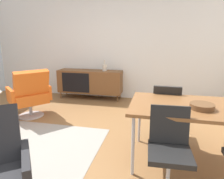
# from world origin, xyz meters

# --- Properties ---
(ground_plane) EXTENTS (8.32, 8.32, 0.00)m
(ground_plane) POSITION_xyz_m (0.00, 0.00, 0.00)
(ground_plane) COLOR olive
(wall_back) EXTENTS (6.80, 0.12, 2.80)m
(wall_back) POSITION_xyz_m (0.00, 2.60, 1.40)
(wall_back) COLOR white
(wall_back) RESTS_ON ground_plane
(sideboard) EXTENTS (1.60, 0.45, 0.72)m
(sideboard) POSITION_xyz_m (-0.43, 2.30, 0.44)
(sideboard) COLOR brown
(sideboard) RESTS_ON ground_plane
(vase_cobalt) EXTENTS (0.11, 0.11, 0.26)m
(vase_cobalt) POSITION_xyz_m (-0.04, 2.30, 0.81)
(vase_cobalt) COLOR beige
(vase_cobalt) RESTS_ON sideboard
(dining_table) EXTENTS (1.60, 0.90, 0.74)m
(dining_table) POSITION_xyz_m (1.72, -0.07, 0.70)
(dining_table) COLOR brown
(dining_table) RESTS_ON ground_plane
(wooden_bowl_on_table) EXTENTS (0.26, 0.26, 0.06)m
(wooden_bowl_on_table) POSITION_xyz_m (1.72, -0.18, 0.77)
(wooden_bowl_on_table) COLOR brown
(wooden_bowl_on_table) RESTS_ON dining_table
(dining_chair_front_left) EXTENTS (0.42, 0.44, 0.86)m
(dining_chair_front_left) POSITION_xyz_m (1.37, -0.63, 0.47)
(dining_chair_front_left) COLOR black
(dining_chair_front_left) RESTS_ON ground_plane
(dining_chair_back_left) EXTENTS (0.41, 0.43, 0.86)m
(dining_chair_back_left) POSITION_xyz_m (1.37, 0.49, 0.47)
(dining_chair_back_left) COLOR black
(dining_chair_back_left) RESTS_ON ground_plane
(lounge_chair_red) EXTENTS (0.90, 0.91, 0.95)m
(lounge_chair_red) POSITION_xyz_m (-1.13, 0.83, 0.47)
(lounge_chair_red) COLOR #D85919
(lounge_chair_red) RESTS_ON ground_plane
(area_rug) EXTENTS (2.20, 1.70, 0.01)m
(area_rug) POSITION_xyz_m (-0.61, -0.26, 0.00)
(area_rug) COLOR gray
(area_rug) RESTS_ON ground_plane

